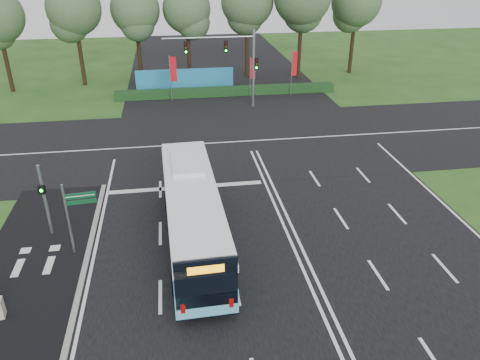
% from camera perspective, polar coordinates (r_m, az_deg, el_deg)
% --- Properties ---
extents(ground, '(120.00, 120.00, 0.00)m').
position_cam_1_polar(ground, '(25.68, 5.23, -5.34)').
color(ground, '#264F1A').
rests_on(ground, ground).
extents(road_main, '(20.00, 120.00, 0.04)m').
position_cam_1_polar(road_main, '(25.66, 5.23, -5.30)').
color(road_main, black).
rests_on(road_main, ground).
extents(road_cross, '(120.00, 14.00, 0.05)m').
position_cam_1_polar(road_cross, '(36.16, 0.83, 4.74)').
color(road_cross, black).
rests_on(road_cross, ground).
extents(bike_path, '(5.00, 18.00, 0.06)m').
position_cam_1_polar(bike_path, '(23.63, -24.39, -11.11)').
color(bike_path, black).
rests_on(bike_path, ground).
extents(kerb_strip, '(0.25, 18.00, 0.12)m').
position_cam_1_polar(kerb_strip, '(23.02, -18.58, -10.92)').
color(kerb_strip, gray).
rests_on(kerb_strip, ground).
extents(city_bus, '(2.86, 12.04, 3.44)m').
position_cam_1_polar(city_bus, '(23.26, -5.79, -4.07)').
color(city_bus, '#58B6CD').
rests_on(city_bus, ground).
extents(pedestrian_signal, '(0.36, 0.44, 3.99)m').
position_cam_1_polar(pedestrian_signal, '(25.55, -22.74, -2.05)').
color(pedestrian_signal, gray).
rests_on(pedestrian_signal, ground).
extents(street_sign, '(1.48, 0.22, 3.79)m').
position_cam_1_polar(street_sign, '(23.45, -19.58, -3.47)').
color(street_sign, gray).
rests_on(street_sign, ground).
extents(banner_flag_left, '(0.65, 0.11, 4.39)m').
position_cam_1_polar(banner_flag_left, '(45.59, -8.22, 12.91)').
color(banner_flag_left, gray).
rests_on(banner_flag_left, ground).
extents(banner_flag_mid, '(0.57, 0.16, 3.90)m').
position_cam_1_polar(banner_flag_mid, '(46.84, 1.50, 13.17)').
color(banner_flag_mid, gray).
rests_on(banner_flag_mid, ground).
extents(banner_flag_right, '(0.61, 0.28, 4.41)m').
position_cam_1_polar(banner_flag_right, '(47.51, 6.57, 13.59)').
color(banner_flag_right, gray).
rests_on(banner_flag_right, ground).
extents(traffic_light_gantry, '(8.41, 0.28, 7.00)m').
position_cam_1_polar(traffic_light_gantry, '(42.89, -0.76, 14.77)').
color(traffic_light_gantry, gray).
rests_on(traffic_light_gantry, ground).
extents(hedge, '(22.00, 1.20, 0.80)m').
position_cam_1_polar(hedge, '(47.75, -1.66, 10.74)').
color(hedge, '#133416').
rests_on(hedge, ground).
extents(blue_hoarding, '(10.00, 0.30, 2.20)m').
position_cam_1_polar(blue_hoarding, '(49.67, -6.73, 12.05)').
color(blue_hoarding, teal).
rests_on(blue_hoarding, ground).
extents(eucalyptus_row, '(42.58, 8.22, 11.73)m').
position_cam_1_polar(eucalyptus_row, '(52.55, -4.60, 20.47)').
color(eucalyptus_row, black).
rests_on(eucalyptus_row, ground).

